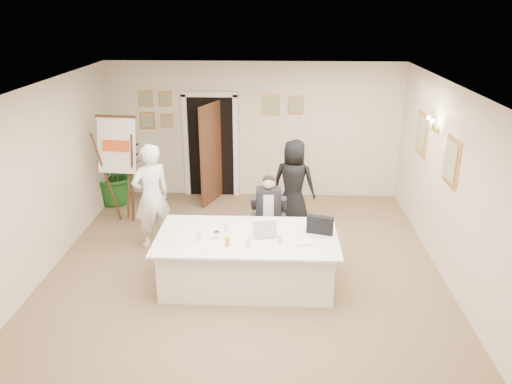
{
  "coord_description": "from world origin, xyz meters",
  "views": [
    {
      "loc": [
        0.46,
        -6.54,
        3.89
      ],
      "look_at": [
        0.16,
        0.6,
        1.16
      ],
      "focal_mm": 35.0,
      "sensor_mm": 36.0,
      "label": 1
    }
  ],
  "objects_px": {
    "seated_man": "(268,213)",
    "potted_palm": "(115,171)",
    "flip_chart": "(122,175)",
    "steel_jug": "(217,235)",
    "laptop": "(265,226)",
    "standing_man": "(151,196)",
    "conference_table": "(247,259)",
    "standing_woman": "(294,183)",
    "laptop_bag": "(320,225)",
    "paper_stack": "(304,242)",
    "oj_glass": "(227,242)"
  },
  "relations": [
    {
      "from": "conference_table",
      "to": "standing_man",
      "type": "height_order",
      "value": "standing_man"
    },
    {
      "from": "laptop",
      "to": "steel_jug",
      "type": "bearing_deg",
      "value": 179.3
    },
    {
      "from": "laptop",
      "to": "laptop_bag",
      "type": "bearing_deg",
      "value": -9.67
    },
    {
      "from": "laptop_bag",
      "to": "paper_stack",
      "type": "relative_size",
      "value": 1.33
    },
    {
      "from": "flip_chart",
      "to": "steel_jug",
      "type": "xyz_separation_m",
      "value": [
        2.0,
        -2.24,
        -0.09
      ]
    },
    {
      "from": "potted_palm",
      "to": "conference_table",
      "type": "bearing_deg",
      "value": -47.0
    },
    {
      "from": "laptop",
      "to": "laptop_bag",
      "type": "height_order",
      "value": "laptop"
    },
    {
      "from": "standing_woman",
      "to": "laptop_bag",
      "type": "height_order",
      "value": "standing_woman"
    },
    {
      "from": "conference_table",
      "to": "standing_woman",
      "type": "xyz_separation_m",
      "value": [
        0.72,
        2.15,
        0.41
      ]
    },
    {
      "from": "conference_table",
      "to": "laptop",
      "type": "bearing_deg",
      "value": 12.14
    },
    {
      "from": "standing_man",
      "to": "paper_stack",
      "type": "distance_m",
      "value": 2.81
    },
    {
      "from": "conference_table",
      "to": "potted_palm",
      "type": "distance_m",
      "value": 4.21
    },
    {
      "from": "conference_table",
      "to": "laptop_bag",
      "type": "relative_size",
      "value": 6.88
    },
    {
      "from": "conference_table",
      "to": "seated_man",
      "type": "bearing_deg",
      "value": 75.55
    },
    {
      "from": "standing_man",
      "to": "laptop",
      "type": "xyz_separation_m",
      "value": [
        1.9,
        -1.12,
        0.02
      ]
    },
    {
      "from": "oj_glass",
      "to": "steel_jug",
      "type": "xyz_separation_m",
      "value": [
        -0.17,
        0.22,
        -0.01
      ]
    },
    {
      "from": "standing_woman",
      "to": "laptop",
      "type": "xyz_separation_m",
      "value": [
        -0.47,
        -2.09,
        0.11
      ]
    },
    {
      "from": "laptop_bag",
      "to": "oj_glass",
      "type": "distance_m",
      "value": 1.37
    },
    {
      "from": "standing_woman",
      "to": "laptop_bag",
      "type": "distance_m",
      "value": 2.05
    },
    {
      "from": "conference_table",
      "to": "flip_chart",
      "type": "bearing_deg",
      "value": 138.71
    },
    {
      "from": "seated_man",
      "to": "potted_palm",
      "type": "distance_m",
      "value": 3.71
    },
    {
      "from": "laptop",
      "to": "paper_stack",
      "type": "distance_m",
      "value": 0.61
    },
    {
      "from": "oj_glass",
      "to": "conference_table",
      "type": "bearing_deg",
      "value": 53.54
    },
    {
      "from": "seated_man",
      "to": "conference_table",
      "type": "bearing_deg",
      "value": -101.7
    },
    {
      "from": "flip_chart",
      "to": "laptop",
      "type": "relative_size",
      "value": 5.63
    },
    {
      "from": "steel_jug",
      "to": "standing_woman",
      "type": "bearing_deg",
      "value": 63.18
    },
    {
      "from": "potted_palm",
      "to": "standing_woman",
      "type": "bearing_deg",
      "value": -14.48
    },
    {
      "from": "laptop",
      "to": "oj_glass",
      "type": "xyz_separation_m",
      "value": [
        -0.5,
        -0.39,
        -0.07
      ]
    },
    {
      "from": "standing_woman",
      "to": "steel_jug",
      "type": "relative_size",
      "value": 14.67
    },
    {
      "from": "potted_palm",
      "to": "standing_man",
      "type": "bearing_deg",
      "value": -57.35
    },
    {
      "from": "paper_stack",
      "to": "laptop_bag",
      "type": "bearing_deg",
      "value": 52.9
    },
    {
      "from": "seated_man",
      "to": "laptop",
      "type": "xyz_separation_m",
      "value": [
        -0.03,
        -1.05,
        0.26
      ]
    },
    {
      "from": "standing_man",
      "to": "laptop",
      "type": "distance_m",
      "value": 2.21
    },
    {
      "from": "flip_chart",
      "to": "laptop",
      "type": "height_order",
      "value": "flip_chart"
    },
    {
      "from": "potted_palm",
      "to": "paper_stack",
      "type": "bearing_deg",
      "value": -41.7
    },
    {
      "from": "seated_man",
      "to": "standing_man",
      "type": "bearing_deg",
      "value": -179.35
    },
    {
      "from": "paper_stack",
      "to": "steel_jug",
      "type": "height_order",
      "value": "steel_jug"
    },
    {
      "from": "standing_woman",
      "to": "steel_jug",
      "type": "distance_m",
      "value": 2.53
    },
    {
      "from": "oj_glass",
      "to": "steel_jug",
      "type": "height_order",
      "value": "oj_glass"
    },
    {
      "from": "seated_man",
      "to": "oj_glass",
      "type": "height_order",
      "value": "seated_man"
    },
    {
      "from": "standing_woman",
      "to": "oj_glass",
      "type": "bearing_deg",
      "value": 85.93
    },
    {
      "from": "flip_chart",
      "to": "conference_table",
      "type": "bearing_deg",
      "value": -41.29
    },
    {
      "from": "standing_man",
      "to": "standing_woman",
      "type": "height_order",
      "value": "standing_man"
    },
    {
      "from": "standing_man",
      "to": "standing_woman",
      "type": "distance_m",
      "value": 2.56
    },
    {
      "from": "oj_glass",
      "to": "steel_jug",
      "type": "relative_size",
      "value": 1.18
    },
    {
      "from": "flip_chart",
      "to": "laptop",
      "type": "xyz_separation_m",
      "value": [
        2.67,
        -2.07,
        -0.01
      ]
    },
    {
      "from": "seated_man",
      "to": "standing_woman",
      "type": "bearing_deg",
      "value": 69.92
    },
    {
      "from": "standing_man",
      "to": "laptop_bag",
      "type": "bearing_deg",
      "value": 120.99
    },
    {
      "from": "laptop",
      "to": "flip_chart",
      "type": "bearing_deg",
      "value": 127.44
    },
    {
      "from": "steel_jug",
      "to": "seated_man",
      "type": "bearing_deg",
      "value": 59.99
    }
  ]
}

